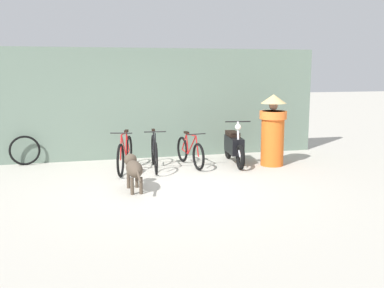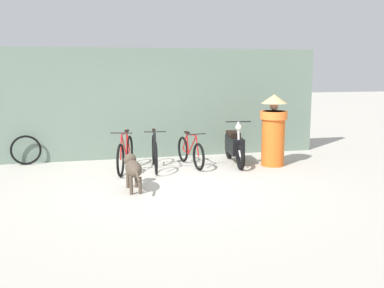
{
  "view_description": "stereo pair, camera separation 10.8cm",
  "coord_description": "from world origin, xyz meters",
  "px_view_note": "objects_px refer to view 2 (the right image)",
  "views": [
    {
      "loc": [
        -1.72,
        -8.11,
        2.23
      ],
      "look_at": [
        0.63,
        0.92,
        0.65
      ],
      "focal_mm": 42.0,
      "sensor_mm": 36.0,
      "label": 1
    },
    {
      "loc": [
        -1.62,
        -8.13,
        2.23
      ],
      "look_at": [
        0.63,
        0.92,
        0.65
      ],
      "focal_mm": 42.0,
      "sensor_mm": 36.0,
      "label": 2
    }
  ],
  "objects_px": {
    "spare_tire_left": "(26,150)",
    "person_in_robes": "(273,129)",
    "bicycle_0": "(125,154)",
    "motorcycle": "(234,146)",
    "stray_dog": "(133,168)",
    "bicycle_1": "(155,153)",
    "bicycle_2": "(190,152)"
  },
  "relations": [
    {
      "from": "spare_tire_left",
      "to": "person_in_robes",
      "type": "bearing_deg",
      "value": -14.63
    },
    {
      "from": "bicycle_0",
      "to": "person_in_robes",
      "type": "relative_size",
      "value": 1.06
    },
    {
      "from": "bicycle_0",
      "to": "motorcycle",
      "type": "relative_size",
      "value": 0.95
    },
    {
      "from": "person_in_robes",
      "to": "bicycle_0",
      "type": "bearing_deg",
      "value": -19.75
    },
    {
      "from": "bicycle_0",
      "to": "stray_dog",
      "type": "xyz_separation_m",
      "value": [
        -0.02,
        -1.61,
        0.05
      ]
    },
    {
      "from": "bicycle_0",
      "to": "bicycle_1",
      "type": "distance_m",
      "value": 0.65
    },
    {
      "from": "motorcycle",
      "to": "bicycle_1",
      "type": "bearing_deg",
      "value": -79.71
    },
    {
      "from": "stray_dog",
      "to": "bicycle_1",
      "type": "bearing_deg",
      "value": -24.33
    },
    {
      "from": "bicycle_1",
      "to": "motorcycle",
      "type": "height_order",
      "value": "motorcycle"
    },
    {
      "from": "bicycle_0",
      "to": "bicycle_2",
      "type": "height_order",
      "value": "bicycle_0"
    },
    {
      "from": "person_in_robes",
      "to": "spare_tire_left",
      "type": "bearing_deg",
      "value": -29.64
    },
    {
      "from": "bicycle_0",
      "to": "motorcycle",
      "type": "height_order",
      "value": "motorcycle"
    },
    {
      "from": "person_in_robes",
      "to": "motorcycle",
      "type": "bearing_deg",
      "value": -39.92
    },
    {
      "from": "bicycle_2",
      "to": "spare_tire_left",
      "type": "bearing_deg",
      "value": -113.26
    },
    {
      "from": "stray_dog",
      "to": "spare_tire_left",
      "type": "bearing_deg",
      "value": 36.24
    },
    {
      "from": "motorcycle",
      "to": "stray_dog",
      "type": "distance_m",
      "value": 3.09
    },
    {
      "from": "bicycle_0",
      "to": "spare_tire_left",
      "type": "xyz_separation_m",
      "value": [
        -2.19,
        1.17,
        -0.02
      ]
    },
    {
      "from": "bicycle_0",
      "to": "person_in_robes",
      "type": "xyz_separation_m",
      "value": [
        3.36,
        -0.28,
        0.48
      ]
    },
    {
      "from": "bicycle_2",
      "to": "stray_dog",
      "type": "relative_size",
      "value": 1.25
    },
    {
      "from": "bicycle_2",
      "to": "person_in_robes",
      "type": "bearing_deg",
      "value": 69.84
    },
    {
      "from": "bicycle_2",
      "to": "bicycle_1",
      "type": "bearing_deg",
      "value": -87.26
    },
    {
      "from": "bicycle_1",
      "to": "bicycle_0",
      "type": "bearing_deg",
      "value": -85.84
    },
    {
      "from": "bicycle_0",
      "to": "stray_dog",
      "type": "relative_size",
      "value": 1.37
    },
    {
      "from": "bicycle_2",
      "to": "person_in_robes",
      "type": "height_order",
      "value": "person_in_robes"
    },
    {
      "from": "person_in_robes",
      "to": "spare_tire_left",
      "type": "distance_m",
      "value": 5.76
    },
    {
      "from": "bicycle_1",
      "to": "spare_tire_left",
      "type": "height_order",
      "value": "bicycle_1"
    },
    {
      "from": "bicycle_1",
      "to": "motorcycle",
      "type": "xyz_separation_m",
      "value": [
        1.91,
        0.12,
        0.05
      ]
    },
    {
      "from": "bicycle_2",
      "to": "person_in_robes",
      "type": "xyz_separation_m",
      "value": [
        1.86,
        -0.41,
        0.52
      ]
    },
    {
      "from": "bicycle_0",
      "to": "bicycle_2",
      "type": "relative_size",
      "value": 1.09
    },
    {
      "from": "bicycle_2",
      "to": "person_in_robes",
      "type": "distance_m",
      "value": 1.98
    },
    {
      "from": "bicycle_0",
      "to": "spare_tire_left",
      "type": "distance_m",
      "value": 2.48
    },
    {
      "from": "spare_tire_left",
      "to": "bicycle_0",
      "type": "bearing_deg",
      "value": -28.14
    }
  ]
}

